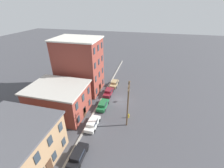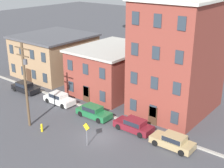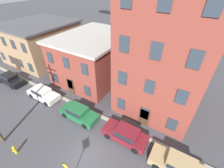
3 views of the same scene
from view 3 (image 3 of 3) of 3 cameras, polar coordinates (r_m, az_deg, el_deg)
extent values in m
plane|color=#424247|center=(14.99, -9.61, -25.57)|extent=(200.00, 200.00, 0.00)
cube|color=#9E998E|center=(16.91, 0.27, -14.20)|extent=(56.00, 0.36, 0.16)
cube|color=#9E7A56|center=(31.57, -25.27, 14.30)|extent=(10.41, 10.94, 6.31)
cube|color=#4C4C51|center=(30.69, -26.91, 19.96)|extent=(10.91, 11.44, 0.30)
cube|color=#2D3842|center=(33.05, -36.12, 8.59)|extent=(0.90, 0.10, 1.40)
cube|color=#2D3842|center=(30.79, -33.96, 7.73)|extent=(0.90, 0.10, 1.40)
cube|color=#2D3842|center=(29.76, -36.00, 13.01)|extent=(0.90, 0.10, 1.40)
cube|color=#2D3842|center=(28.58, -31.47, 6.74)|extent=(0.90, 0.10, 1.40)
cube|color=#2D3842|center=(27.47, -33.53, 12.42)|extent=(0.90, 0.10, 1.40)
cube|color=#2D3842|center=(26.45, -28.58, 5.56)|extent=(0.90, 0.10, 1.40)
cube|color=#2D3842|center=(25.24, -30.63, 11.70)|extent=(0.90, 0.10, 1.40)
cube|color=#472D1E|center=(29.86, -32.46, 6.46)|extent=(1.10, 0.10, 2.20)
cube|color=brown|center=(23.08, -6.62, 10.02)|extent=(8.50, 10.94, 6.15)
cube|color=#B7B2A8|center=(21.88, -7.22, 17.64)|extent=(9.00, 11.44, 0.30)
cube|color=#2D3842|center=(22.30, -20.79, 2.21)|extent=(0.90, 0.10, 1.40)
cube|color=#2D3842|center=(20.88, -22.56, 9.24)|extent=(0.90, 0.10, 1.40)
cube|color=#2D3842|center=(20.40, -15.61, 0.00)|extent=(0.90, 0.10, 1.40)
cube|color=#2D3842|center=(18.83, -17.10, 7.60)|extent=(0.90, 0.10, 1.40)
cube|color=#2D3842|center=(18.73, -9.43, -2.64)|extent=(0.90, 0.10, 1.40)
cube|color=#2D3842|center=(17.01, -10.43, 5.50)|extent=(0.90, 0.10, 1.40)
cube|color=#472D1E|center=(20.65, -15.42, -0.98)|extent=(1.10, 0.10, 2.20)
cube|color=brown|center=(17.46, 20.89, 12.45)|extent=(8.12, 10.51, 13.53)
cube|color=#2D3842|center=(16.54, 3.52, -7.59)|extent=(0.90, 0.10, 1.40)
cube|color=#2D3842|center=(14.42, 4.00, 2.21)|extent=(0.90, 0.10, 1.40)
cube|color=#2D3842|center=(12.87, 4.64, 14.85)|extent=(0.90, 0.10, 1.40)
cube|color=#2D3842|center=(15.87, 12.30, -10.93)|extent=(0.90, 0.10, 1.40)
cube|color=#2D3842|center=(13.65, 14.08, -1.13)|extent=(0.90, 0.10, 1.40)
cube|color=#2D3842|center=(11.99, 16.43, 11.90)|extent=(0.90, 0.10, 1.40)
cube|color=#2D3842|center=(11.14, 19.70, 27.90)|extent=(0.90, 0.10, 1.40)
cube|color=#2D3842|center=(15.65, 21.81, -14.18)|extent=(0.90, 0.10, 1.40)
cube|color=#2D3842|center=(13.39, 24.97, -4.68)|extent=(0.90, 0.10, 1.40)
cube|color=#2D3842|center=(11.70, 29.12, 8.11)|extent=(0.90, 0.10, 1.40)
cube|color=#2D3842|center=(10.83, 34.71, 23.93)|extent=(0.90, 0.10, 1.40)
cube|color=#472D1E|center=(16.30, 12.04, -12.36)|extent=(1.10, 0.10, 2.20)
cube|color=black|center=(26.77, -33.98, 1.28)|extent=(4.40, 1.80, 0.70)
cube|color=black|center=(26.65, -34.63, 2.51)|extent=(2.20, 1.51, 0.55)
cube|color=#1E232D|center=(26.65, -34.63, 2.51)|extent=(2.02, 1.58, 0.48)
cylinder|color=black|center=(25.95, -30.78, 0.93)|extent=(0.66, 0.22, 0.66)
cylinder|color=black|center=(25.42, -33.85, -0.97)|extent=(0.66, 0.22, 0.66)
cylinder|color=black|center=(28.33, -33.83, 2.64)|extent=(0.66, 0.22, 0.66)
cylinder|color=black|center=(27.85, -36.69, 0.93)|extent=(0.66, 0.22, 0.66)
cube|color=silver|center=(21.43, -24.57, -3.71)|extent=(4.40, 1.80, 0.70)
cube|color=silver|center=(21.21, -25.30, -2.21)|extent=(2.20, 1.51, 0.55)
cube|color=#1E232D|center=(21.21, -25.30, -2.21)|extent=(2.02, 1.58, 0.48)
cylinder|color=black|center=(20.89, -20.25, -4.29)|extent=(0.66, 0.22, 0.66)
cylinder|color=black|center=(20.21, -23.78, -6.86)|extent=(0.66, 0.22, 0.66)
cylinder|color=black|center=(22.92, -25.01, -1.71)|extent=(0.66, 0.22, 0.66)
cylinder|color=black|center=(22.31, -28.36, -3.94)|extent=(0.66, 0.22, 0.66)
cube|color=#1E6638|center=(17.44, -12.37, -11.13)|extent=(4.40, 1.80, 0.70)
cube|color=#1E6638|center=(17.10, -13.14, -9.42)|extent=(2.20, 1.51, 0.55)
cube|color=#1E232D|center=(17.10, -13.14, -9.42)|extent=(2.02, 1.58, 0.48)
cylinder|color=black|center=(17.29, -6.73, -11.82)|extent=(0.66, 0.22, 0.66)
cylinder|color=black|center=(16.49, -10.39, -15.46)|extent=(0.66, 0.22, 0.66)
cylinder|color=black|center=(18.76, -13.90, -8.15)|extent=(0.66, 0.22, 0.66)
cylinder|color=black|center=(18.02, -17.60, -11.24)|extent=(0.66, 0.22, 0.66)
cube|color=maroon|center=(15.38, 4.90, -18.80)|extent=(4.40, 1.80, 0.70)
cube|color=maroon|center=(14.83, 5.75, -17.71)|extent=(2.20, 1.51, 0.55)
cube|color=#1E232D|center=(14.83, 5.75, -17.71)|extent=(2.02, 1.58, 0.48)
cylinder|color=black|center=(15.52, -1.71, -19.21)|extent=(0.66, 0.22, 0.66)
cylinder|color=black|center=(16.39, 1.61, -15.04)|extent=(0.66, 0.22, 0.66)
cylinder|color=black|center=(14.84, 8.65, -23.79)|extent=(0.66, 0.22, 0.66)
cylinder|color=black|center=(15.76, 11.32, -19.02)|extent=(0.66, 0.22, 0.66)
cube|color=tan|center=(14.84, 23.52, -26.65)|extent=(4.40, 1.80, 0.70)
cube|color=tan|center=(14.34, 25.01, -25.66)|extent=(2.20, 1.51, 0.55)
cube|color=#1E232D|center=(14.34, 25.01, -25.66)|extent=(2.02, 1.58, 0.48)
cylinder|color=black|center=(14.51, 16.37, -27.95)|extent=(0.66, 0.22, 0.66)
cylinder|color=black|center=(15.41, 18.45, -22.73)|extent=(0.66, 0.22, 0.66)
cylinder|color=black|center=(15.67, 29.64, -25.85)|extent=(0.66, 0.22, 0.66)
cube|color=yellow|center=(12.41, -17.02, -28.02)|extent=(0.88, 0.03, 0.88)
cube|color=black|center=(12.41, -16.99, -27.99)|extent=(0.95, 0.02, 0.95)
cylinder|color=yellow|center=(17.03, -33.01, -20.38)|extent=(0.24, 0.24, 0.80)
sphere|color=yellow|center=(16.70, -33.53, -19.47)|extent=(0.22, 0.22, 0.22)
cylinder|color=yellow|center=(16.98, -33.54, -20.59)|extent=(0.10, 0.12, 0.10)
camera|label=1|loc=(36.34, -72.25, 27.59)|focal=24.00mm
camera|label=2|loc=(22.18, 172.13, -25.57)|focal=50.00mm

